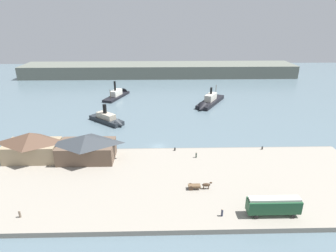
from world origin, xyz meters
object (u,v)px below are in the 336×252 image
mooring_post_center_east (0,151)px  ferry_moored_west (119,94)px  pedestrian_by_tram (20,214)px  pedestrian_near_cart (222,213)px  horse_cart (199,186)px  pedestrian_walking_west (196,155)px  ferry_approaching_west (208,103)px  ferry_shed_customs_shed (32,146)px  street_tram (274,205)px  mooring_post_center_west (175,149)px  mooring_post_west (262,148)px  ferry_near_quay (109,120)px  ferry_shed_central_terminal (86,147)px

mooring_post_center_east → ferry_moored_west: size_ratio=0.04×
pedestrian_by_tram → pedestrian_near_cart: bearing=-0.9°
horse_cart → pedestrian_walking_west: horse_cart is taller
ferry_moored_west → ferry_approaching_west: bearing=-20.8°
pedestrian_walking_west → pedestrian_near_cart: bearing=-84.8°
ferry_shed_customs_shed → ferry_moored_west: size_ratio=0.69×
horse_cart → pedestrian_by_tram: 39.47m
street_tram → pedestrian_near_cart: street_tram is taller
street_tram → ferry_shed_customs_shed: bearing=156.4°
mooring_post_center_west → ferry_moored_west: (-25.76, 65.33, -0.46)m
mooring_post_west → ferry_approaching_west: bearing=100.7°
pedestrian_near_cart → ferry_approaching_west: ferry_approaching_west is taller
street_tram → ferry_near_quay: bearing=127.2°
ferry_shed_customs_shed → pedestrian_walking_west: size_ratio=8.62×
mooring_post_west → ferry_approaching_west: 49.47m
pedestrian_by_tram → ferry_approaching_west: ferry_approaching_west is taller
street_tram → mooring_post_center_west: (-19.02, 30.52, -2.04)m
ferry_moored_west → ferry_approaching_west: ferry_moored_west is taller
mooring_post_center_west → mooring_post_west: same height
ferry_shed_customs_shed → mooring_post_center_east: (-12.17, 4.55, -3.73)m
ferry_shed_customs_shed → street_tram: size_ratio=1.36×
street_tram → ferry_shed_central_terminal: bearing=150.0°
ferry_shed_central_terminal → street_tram: bearing=-30.0°
ferry_shed_central_terminal → pedestrian_near_cart: size_ratio=8.98×
pedestrian_by_tram → mooring_post_west: (60.67, 30.08, -0.32)m
pedestrian_walking_west → mooring_post_center_east: bearing=175.2°
mooring_post_center_east → ferry_near_quay: (28.60, 26.62, -0.22)m
street_tram → pedestrian_by_tram: bearing=179.4°
ferry_shed_customs_shed → horse_cart: size_ratio=2.59×
street_tram → mooring_post_center_east: street_tram is taller
pedestrian_walking_west → ferry_approaching_west: (11.89, 53.50, -0.64)m
ferry_shed_customs_shed → mooring_post_west: size_ratio=16.65×
mooring_post_center_east → ferry_near_quay: bearing=42.9°
mooring_post_center_east → ferry_moored_west: (27.40, 65.08, -0.46)m
mooring_post_west → ferry_approaching_west: size_ratio=0.04×
pedestrian_near_cart → mooring_post_west: pedestrian_near_cart is taller
pedestrian_walking_west → pedestrian_by_tram: (-39.58, -25.19, -0.02)m
ferry_shed_central_terminal → pedestrian_by_tram: bearing=-107.9°
pedestrian_near_cart → mooring_post_west: bearing=58.7°
pedestrian_near_cart → pedestrian_walking_west: bearing=95.2°
mooring_post_center_east → ferry_approaching_west: bearing=34.3°
ferry_shed_central_terminal → pedestrian_near_cart: bearing=-37.3°
ferry_shed_customs_shed → ferry_shed_central_terminal: (15.51, -0.53, -0.42)m
pedestrian_walking_west → pedestrian_near_cart: 25.98m
pedestrian_by_tram → ferry_moored_west: 95.61m
ferry_shed_central_terminal → horse_cart: (30.25, -15.83, -2.83)m
street_tram → ferry_near_quay: ferry_near_quay is taller
ferry_shed_central_terminal → ferry_near_quay: ferry_shed_central_terminal is taller
ferry_shed_customs_shed → ferry_shed_central_terminal: 15.52m
horse_cart → ferry_near_quay: size_ratio=0.36×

